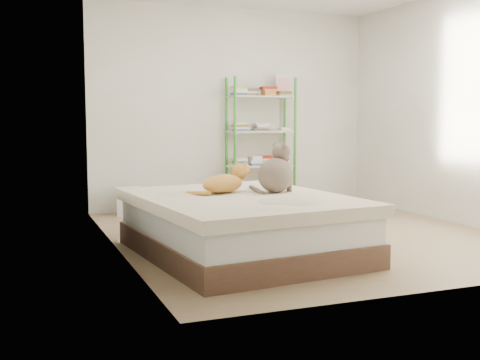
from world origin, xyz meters
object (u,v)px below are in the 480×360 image
white_bin (128,201)px  shelf_unit (261,143)px  orange_cat (223,181)px  cardboard_box (242,203)px  bed (242,225)px  grey_cat (276,167)px

white_bin → shelf_unit: bearing=1.0°
orange_cat → white_bin: orange_cat is taller
cardboard_box → bed: bearing=-103.7°
grey_cat → shelf_unit: shelf_unit is taller
orange_cat → cardboard_box: bearing=37.5°
shelf_unit → white_bin: size_ratio=5.06×
shelf_unit → orange_cat: bearing=-120.6°
bed → cardboard_box: bearing=62.6°
bed → white_bin: size_ratio=6.36×
shelf_unit → white_bin: (-1.76, -0.03, -0.67)m
orange_cat → white_bin: (-0.43, 2.22, -0.45)m
bed → grey_cat: 0.61m
white_bin → bed: bearing=-77.9°
cardboard_box → grey_cat: bearing=-94.0°
shelf_unit → bed: bearing=-116.5°
grey_cat → orange_cat: bearing=43.6°
bed → shelf_unit: (1.24, 2.48, 0.58)m
orange_cat → cardboard_box: (0.82, 1.64, -0.46)m
grey_cat → white_bin: grey_cat is taller
bed → orange_cat: size_ratio=4.21×
bed → cardboard_box: size_ratio=4.30×
bed → orange_cat: (-0.09, 0.23, 0.36)m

